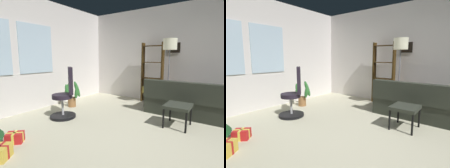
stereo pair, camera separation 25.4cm
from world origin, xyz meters
The scene contains 10 objects.
ground_plane centered at (0.00, 0.00, -0.05)m, with size 5.34×6.38×0.10m, color beige.
wall_back_with_windows centered at (-0.02, 3.24, 1.42)m, with size 5.34×0.12×2.82m.
wall_right_with_frames centered at (2.72, 0.00, 1.41)m, with size 0.12×6.38×2.82m.
couch centered at (1.87, -0.33, 0.28)m, with size 1.59×2.09×0.81m.
footstool centered at (0.91, -0.13, 0.38)m, with size 0.52×0.46×0.44m.
gift_box_red centered at (-1.20, 1.84, 0.08)m, with size 0.31×0.31×0.17m.
office_chair centered at (0.06, 2.09, 0.45)m, with size 0.58×0.58×1.13m.
bookshelf centered at (2.45, 1.00, 0.77)m, with size 0.18×0.64×1.77m.
floor_lamp centered at (2.03, 0.39, 1.53)m, with size 0.34×0.34×1.81m.
potted_plant centered at (0.76, 2.62, 0.31)m, with size 0.38×0.52×0.71m.
Camera 2 is at (-2.34, -1.09, 1.33)m, focal length 27.86 mm.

